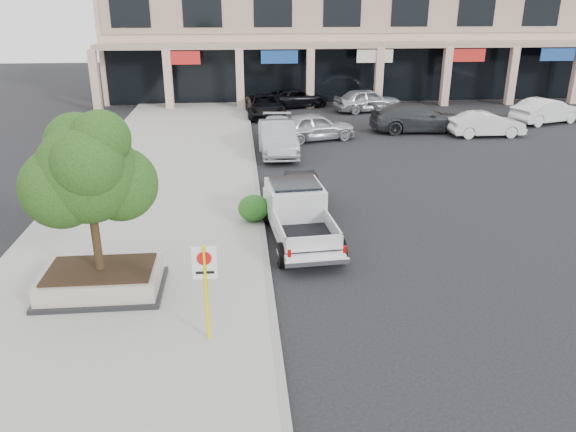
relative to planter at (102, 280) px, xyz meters
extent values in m
plane|color=black|center=(5.98, -0.03, -0.48)|extent=(120.00, 120.00, 0.00)
cube|color=gray|center=(0.48, 5.97, -0.40)|extent=(8.00, 52.00, 0.15)
cube|color=gray|center=(4.43, 5.97, -0.40)|extent=(0.20, 52.00, 0.15)
cube|color=tan|center=(13.98, 33.97, 4.02)|extent=(40.00, 10.00, 9.00)
cube|color=tan|center=(13.98, 27.87, 3.82)|extent=(40.00, 2.20, 0.35)
cube|color=tan|center=(-6.02, 27.02, 1.62)|extent=(0.55, 0.55, 4.20)
cube|color=black|center=(13.98, 28.92, 1.52)|extent=(39.20, 0.08, 3.90)
cube|color=black|center=(0.00, 0.00, -0.27)|extent=(3.20, 2.20, 0.12)
cube|color=#B0A993|center=(0.00, 0.00, 0.04)|extent=(3.00, 2.00, 0.50)
cube|color=black|center=(0.00, 0.00, 0.32)|extent=(2.70, 1.70, 0.06)
cylinder|color=black|center=(0.00, 0.00, 1.45)|extent=(0.22, 0.22, 2.20)
sphere|color=black|center=(0.00, 0.00, 2.95)|extent=(2.50, 2.50, 2.50)
sphere|color=black|center=(0.70, 0.30, 2.55)|extent=(1.90, 1.90, 1.90)
sphere|color=black|center=(-0.30, 0.50, 3.55)|extent=(1.60, 1.60, 1.60)
cylinder|color=yellow|center=(2.89, -2.45, 0.82)|extent=(0.09, 0.09, 2.30)
cube|color=white|center=(2.89, -2.45, 1.57)|extent=(0.55, 0.03, 0.78)
cylinder|color=red|center=(2.89, -2.48, 1.69)|extent=(0.32, 0.01, 0.32)
ellipsoid|color=#1A4513|center=(4.18, 4.72, 0.14)|extent=(1.10, 0.99, 0.93)
imported|color=#2D3033|center=(5.93, 5.75, 0.26)|extent=(2.12, 4.44, 1.47)
imported|color=#919398|center=(5.71, 14.21, 0.35)|extent=(1.81, 5.02, 1.65)
imported|color=silver|center=(5.84, 16.36, 0.21)|extent=(2.25, 4.84, 1.37)
imported|color=black|center=(5.56, 23.99, 0.25)|extent=(2.56, 5.28, 1.45)
imported|color=#A3A6AB|center=(7.98, 17.04, 0.30)|extent=(4.87, 2.96, 1.55)
imported|color=silver|center=(17.92, 17.10, 0.22)|extent=(4.24, 1.50, 1.39)
imported|color=#2C2E31|center=(14.39, 18.69, 0.35)|extent=(5.73, 2.39, 1.65)
imported|color=black|center=(7.98, 27.31, 0.20)|extent=(5.27, 3.51, 1.34)
imported|color=#9A9DA2|center=(12.78, 25.13, 0.33)|extent=(5.01, 2.93, 1.60)
imported|color=silver|center=(23.23, 20.27, 0.31)|extent=(5.03, 3.13, 1.56)
camera|label=1|loc=(3.71, -13.58, 6.95)|focal=35.00mm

